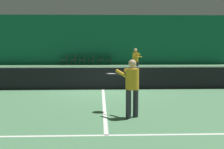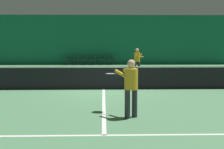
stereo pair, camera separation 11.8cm
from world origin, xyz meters
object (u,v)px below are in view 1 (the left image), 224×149
(courtside_chair_5, at_px, (109,59))
(courtside_chair_3, at_px, (92,59))
(tennis_net, at_px, (103,77))
(courtside_chair_0, at_px, (65,59))
(courtside_chair_2, at_px, (83,59))
(player_near, at_px, (131,84))
(courtside_chair_4, at_px, (101,59))
(player_far, at_px, (136,59))
(courtside_chair_1, at_px, (74,59))

(courtside_chair_5, bearing_deg, courtside_chair_3, -90.00)
(tennis_net, distance_m, courtside_chair_0, 14.05)
(courtside_chair_2, distance_m, courtside_chair_5, 2.26)
(courtside_chair_2, bearing_deg, courtside_chair_3, 90.00)
(tennis_net, relative_size, courtside_chair_3, 14.29)
(tennis_net, xyz_separation_m, player_near, (0.67, -4.84, 0.37))
(player_near, bearing_deg, courtside_chair_4, -30.39)
(tennis_net, bearing_deg, courtside_chair_4, 90.18)
(courtside_chair_2, bearing_deg, courtside_chair_5, 90.00)
(courtside_chair_0, xyz_separation_m, courtside_chair_4, (3.01, 0.00, 0.00))
(player_near, height_order, courtside_chair_4, player_near)
(player_near, distance_m, courtside_chair_2, 18.70)
(tennis_net, xyz_separation_m, courtside_chair_2, (-1.55, 13.72, -0.03))
(courtside_chair_3, relative_size, courtside_chair_4, 1.00)
(player_far, bearing_deg, courtside_chair_0, -153.53)
(tennis_net, bearing_deg, player_near, -82.09)
(courtside_chair_1, bearing_deg, courtside_chair_4, 90.00)
(player_far, bearing_deg, courtside_chair_1, -157.58)
(courtside_chair_3, bearing_deg, tennis_net, 3.32)
(tennis_net, height_order, courtside_chair_2, tennis_net)
(player_near, relative_size, courtside_chair_1, 1.79)
(courtside_chair_2, height_order, courtside_chair_5, same)
(player_near, xyz_separation_m, courtside_chair_3, (-1.47, 18.56, -0.39))
(player_near, relative_size, courtside_chair_5, 1.79)
(player_near, height_order, courtside_chair_0, player_near)
(player_near, distance_m, courtside_chair_4, 18.58)
(player_far, bearing_deg, player_near, -13.86)
(player_far, distance_m, courtside_chair_2, 8.60)
(courtside_chair_1, bearing_deg, courtside_chair_5, 90.00)
(courtside_chair_1, relative_size, courtside_chair_4, 1.00)
(tennis_net, relative_size, courtside_chair_2, 14.29)
(courtside_chair_0, height_order, courtside_chair_3, same)
(tennis_net, distance_m, player_far, 6.27)
(courtside_chair_3, bearing_deg, courtside_chair_2, -90.00)
(courtside_chair_3, distance_m, courtside_chair_4, 0.75)
(courtside_chair_2, height_order, courtside_chair_3, same)
(tennis_net, relative_size, courtside_chair_5, 14.29)
(player_far, height_order, courtside_chair_3, player_far)
(tennis_net, bearing_deg, player_far, 71.02)
(courtside_chair_0, xyz_separation_m, courtside_chair_5, (3.76, 0.00, 0.00))
(courtside_chair_0, bearing_deg, player_near, 11.35)
(courtside_chair_3, relative_size, courtside_chair_5, 1.00)
(player_near, height_order, player_far, player_far)
(courtside_chair_0, relative_size, courtside_chair_3, 1.00)
(tennis_net, relative_size, player_near, 7.96)
(courtside_chair_1, bearing_deg, player_near, 9.10)
(tennis_net, relative_size, player_far, 7.67)
(tennis_net, bearing_deg, courtside_chair_3, 93.32)
(player_far, xyz_separation_m, courtside_chair_4, (-2.08, 7.80, -0.43))
(courtside_chair_4, bearing_deg, courtside_chair_2, -90.00)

